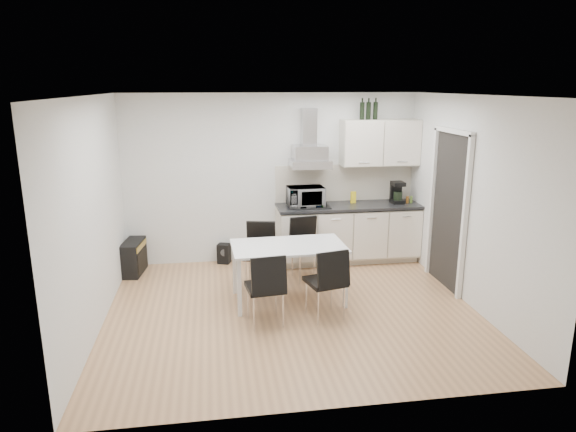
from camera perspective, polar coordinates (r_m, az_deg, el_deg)
name	(u,v)px	position (r m, az deg, el deg)	size (l,w,h in m)	color
ground	(292,311)	(6.45, 0.48, -10.49)	(4.50, 4.50, 0.00)	tan
wall_back	(272,179)	(7.96, -1.78, 4.16)	(4.50, 0.10, 2.60)	silver
wall_front	(332,267)	(4.14, 4.92, -5.67)	(4.50, 0.10, 2.60)	silver
wall_left	(93,216)	(6.09, -20.88, 0.00)	(0.10, 4.00, 2.60)	silver
wall_right	(472,202)	(6.74, 19.74, 1.43)	(0.10, 4.00, 2.60)	silver
ceiling	(293,95)	(5.85, 0.53, 13.27)	(4.50, 4.50, 0.00)	white
doorway	(447,212)	(7.26, 17.28, 0.47)	(0.08, 1.04, 2.10)	white
kitchenette	(350,210)	(8.03, 6.88, 0.72)	(2.22, 0.64, 2.52)	beige
dining_table	(288,251)	(6.51, 0.03, -3.92)	(1.44, 0.85, 0.75)	white
chair_far_left	(260,256)	(7.06, -3.16, -4.41)	(0.44, 0.50, 0.88)	black
chair_far_right	(307,250)	(7.30, 2.16, -3.76)	(0.44, 0.50, 0.88)	black
chair_near_left	(265,288)	(5.97, -2.55, -8.02)	(0.44, 0.50, 0.88)	black
chair_near_right	(325,282)	(6.15, 4.17, -7.36)	(0.44, 0.50, 0.88)	black
guitar_amp	(134,257)	(7.91, -16.77, -4.40)	(0.33, 0.62, 0.49)	black
floor_speaker	(224,253)	(8.09, -7.12, -4.15)	(0.19, 0.16, 0.31)	black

